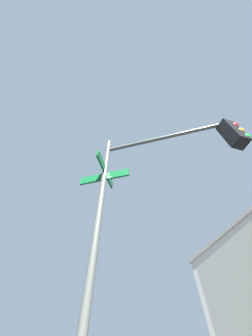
% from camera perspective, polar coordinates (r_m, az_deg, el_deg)
% --- Properties ---
extents(traffic_signal_near, '(2.05, 3.15, 5.28)m').
position_cam_1_polar(traffic_signal_near, '(3.63, 13.21, 0.08)').
color(traffic_signal_near, '#474C47').
rests_on(traffic_signal_near, ground_plane).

